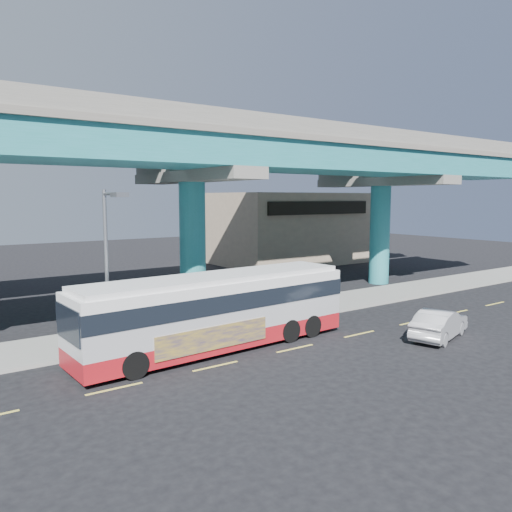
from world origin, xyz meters
TOP-DOWN VIEW (x-y plane):
  - ground at (0.00, 0.00)m, footprint 120.00×120.00m
  - sidewalk at (0.00, 5.50)m, footprint 70.00×4.00m
  - lane_markings at (-0.00, -0.30)m, footprint 58.00×0.12m
  - viaduct at (-0.00, 9.11)m, footprint 52.00×12.40m
  - building_beige at (18.00, 22.98)m, footprint 14.00×10.23m
  - transit_bus at (-2.75, 1.64)m, footprint 12.75×3.40m
  - sedan at (6.51, -2.92)m, footprint 3.78×4.98m
  - street_lamp at (-6.71, 3.47)m, footprint 0.50×2.24m
  - stop_sign at (2.97, 4.18)m, footprint 0.64×0.40m

SIDE VIEW (x-z plane):
  - ground at x=0.00m, z-range 0.00..0.00m
  - lane_markings at x=0.00m, z-range 0.00..0.01m
  - sidewalk at x=0.00m, z-range 0.00..0.15m
  - sedan at x=6.51m, z-range 0.00..1.37m
  - transit_bus at x=-2.75m, z-range 0.16..3.39m
  - stop_sign at x=2.97m, z-range 0.67..3.10m
  - building_beige at x=18.00m, z-range 0.01..7.01m
  - street_lamp at x=-6.71m, z-range 1.22..7.92m
  - viaduct at x=0.00m, z-range 3.29..14.99m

